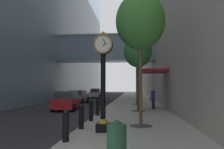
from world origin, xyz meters
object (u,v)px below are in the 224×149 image
Objects in this scene: street_tree_mid_near at (138,52)px; car_white_mid at (96,93)px; car_grey_far at (77,97)px; street_clock at (103,76)px; street_tree_mid_far at (137,56)px; trash_bin at (117,139)px; bollard_third at (91,110)px; street_tree_near at (140,22)px; bollard_second at (81,116)px; bollard_nearest at (66,125)px; pedestrian_walking at (153,98)px; bollard_fourth at (98,106)px; car_red_near at (67,101)px.

car_white_mid is (-6.90, 22.33, -3.95)m from street_tree_mid_near.
car_grey_far is at bearing 126.86° from street_tree_mid_near.
street_clock is 30.99m from car_white_mid.
trash_bin is at bearing -92.45° from street_tree_mid_far.
bollard_third is 0.17× the size of street_tree_near.
street_tree_near is (2.70, 1.01, 4.49)m from bollard_second.
street_tree_near is 13.29m from street_tree_mid_far.
street_tree_near is 1.46× the size of car_grey_far.
bollard_nearest is 32.64m from car_white_mid.
street_tree_mid_near reaches higher than bollard_third.
bollard_third is at bearing -119.21° from pedestrian_walking.
street_tree_mid_near is at bearing -124.58° from pedestrian_walking.
street_tree_mid_near is (1.65, 8.16, 2.26)m from street_clock.
bollard_fourth is at bearing -133.21° from street_tree_mid_near.
street_clock is 3.81× the size of bollard_second.
street_tree_mid_near is at bearing -15.23° from car_red_near.
bollard_second is (-1.05, 0.51, -1.76)m from street_clock.
bollard_second is at bearing -159.49° from street_tree_near.
bollard_second is at bearing 114.23° from trash_bin.
car_white_mid is (-5.25, 30.49, -1.69)m from street_clock.
bollard_second is 10.33m from pedestrian_walking.
pedestrian_walking is at bearing 49.95° from bollard_fourth.
street_tree_near reaches higher than bollard_second.
car_white_mid reaches higher than bollard_second.
car_white_mid is (-8.20, 20.45, -0.29)m from pedestrian_walking.
street_tree_near is 18.18m from car_grey_far.
street_tree_mid_near is 1.33× the size of car_grey_far.
trash_bin is 34.75m from car_white_mid.
bollard_nearest is 7.17m from bollard_fourth.
street_tree_mid_far is 3.52× the size of pedestrian_walking.
street_clock is at bearing 60.83° from bollard_nearest.
car_white_mid reaches higher than bollard_third.
bollard_second is at bearing 90.00° from bollard_nearest.
bollard_second and bollard_fourth have the same top height.
car_red_near is at bearing -82.42° from car_grey_far.
street_tree_mid_far is at bearing 105.16° from pedestrian_walking.
bollard_fourth is 5.62m from street_tree_mid_near.
car_red_near is 1.00× the size of car_white_mid.
street_tree_mid_far is 8.90m from car_grey_far.
car_grey_far reaches higher than bollard_nearest.
street_tree_near is at bearing 20.51° from bollard_second.
pedestrian_walking reaches higher than bollard_nearest.
car_white_mid reaches higher than bollard_nearest.
street_tree_near is 3.64× the size of pedestrian_walking.
bollard_second is (0.00, 2.39, 0.00)m from bollard_nearest.
pedestrian_walking is (1.29, 1.87, -3.66)m from street_tree_mid_near.
bollard_third is (-1.05, 2.90, -1.76)m from street_clock.
street_clock is 3.55m from bollard_third.
bollard_nearest is 20.02m from car_grey_far.
car_white_mid reaches higher than bollard_fourth.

